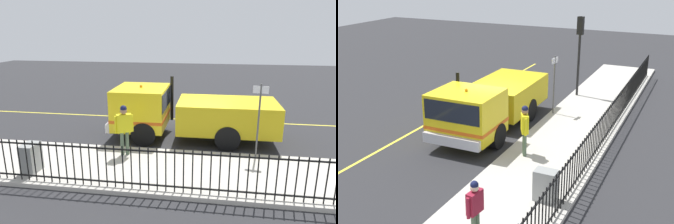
{
  "view_description": "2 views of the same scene",
  "coord_description": "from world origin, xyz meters",
  "views": [
    {
      "loc": [
        11.84,
        0.59,
        4.46
      ],
      "look_at": [
        1.07,
        -1.07,
        1.42
      ],
      "focal_mm": 32.42,
      "sensor_mm": 36.0,
      "label": 1
    },
    {
      "loc": [
        7.5,
        -14.99,
        6.49
      ],
      "look_at": [
        1.28,
        -1.79,
        1.36
      ],
      "focal_mm": 46.11,
      "sensor_mm": 36.0,
      "label": 2
    }
  ],
  "objects": [
    {
      "name": "ground_plane",
      "position": [
        0.0,
        0.0,
        0.0
      ],
      "size": [
        55.18,
        55.18,
        0.0
      ],
      "primitive_type": "plane",
      "color": "#2B2B2D",
      "rests_on": "ground"
    },
    {
      "name": "sidewalk_slab",
      "position": [
        3.13,
        0.0,
        0.07
      ],
      "size": [
        3.18,
        25.08,
        0.14
      ],
      "primitive_type": "cube",
      "color": "#B7B2A8",
      "rests_on": "ground"
    },
    {
      "name": "lane_marking",
      "position": [
        -2.74,
        0.0,
        0.0
      ],
      "size": [
        0.12,
        22.58,
        0.01
      ],
      "primitive_type": "cube",
      "color": "yellow",
      "rests_on": "ground"
    },
    {
      "name": "work_truck",
      "position": [
        -0.04,
        -0.7,
        1.19
      ],
      "size": [
        2.44,
        6.69,
        2.44
      ],
      "rotation": [
        0.0,
        0.0,
        3.15
      ],
      "color": "yellow",
      "rests_on": "ground"
    },
    {
      "name": "worker_standing",
      "position": [
        2.27,
        -2.42,
        1.23
      ],
      "size": [
        0.44,
        0.59,
        1.79
      ],
      "rotation": [
        0.0,
        0.0,
        2.07
      ],
      "color": "yellow",
      "rests_on": "sidewalk_slab"
    },
    {
      "name": "iron_fence",
      "position": [
        4.5,
        -0.0,
        0.77
      ],
      "size": [
        0.04,
        21.36,
        1.25
      ],
      "color": "black",
      "rests_on": "sidewalk_slab"
    },
    {
      "name": "utility_cabinet",
      "position": [
        3.96,
        -4.9,
        0.59
      ],
      "size": [
        0.63,
        0.42,
        0.9
      ],
      "primitive_type": "cube",
      "color": "gray",
      "rests_on": "sidewalk_slab"
    },
    {
      "name": "traffic_cone",
      "position": [
        -2.17,
        0.18,
        0.29
      ],
      "size": [
        0.4,
        0.4,
        0.57
      ],
      "primitive_type": "cone",
      "color": "orange",
      "rests_on": "ground"
    },
    {
      "name": "street_sign",
      "position": [
        1.72,
        2.12,
        1.72
      ],
      "size": [
        0.11,
        0.5,
        2.56
      ],
      "color": "#4C4C4C",
      "rests_on": "sidewalk_slab"
    }
  ]
}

